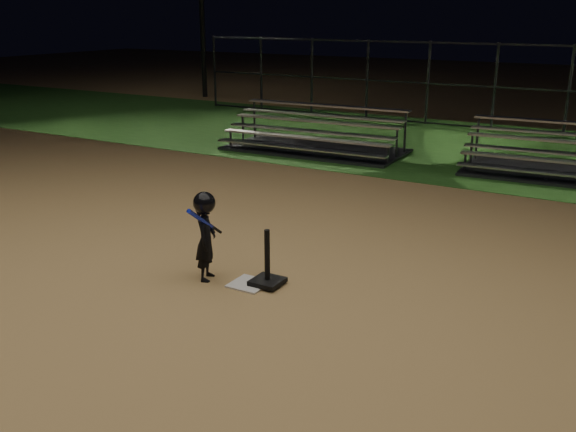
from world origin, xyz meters
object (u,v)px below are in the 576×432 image
Objects in this scene: child_batter at (205,234)px; bleacher_left at (314,142)px; batting_tee at (267,274)px; home_plate at (249,284)px; bleacher_right at (571,167)px.

child_batter is 0.26× the size of bleacher_left.
batting_tee is 0.16× the size of bleacher_left.
batting_tee is (0.21, 0.11, 0.14)m from home_plate.
child_batter is 8.87m from bleacher_right.
bleacher_left is (-3.11, 7.71, 0.21)m from home_plate.
bleacher_right reaches higher than batting_tee.
batting_tee is at bearing -96.22° from child_batter.
child_batter is at bearing -115.57° from bleacher_right.
bleacher_right is (2.59, 7.97, 0.07)m from batting_tee.
home_plate is at bearing -153.22° from batting_tee.
child_batter is 8.23m from bleacher_left.
batting_tee is 8.30m from bleacher_left.
bleacher_left reaches higher than home_plate.
home_plate is at bearing -100.88° from child_batter.
bleacher_right is at bearing 1.52° from bleacher_left.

